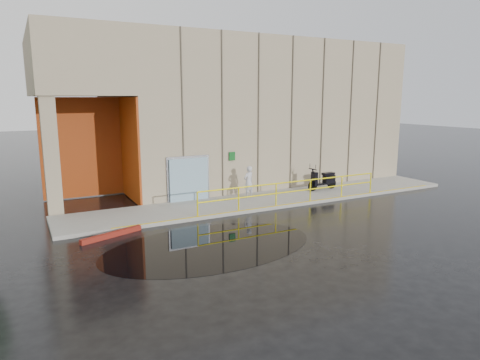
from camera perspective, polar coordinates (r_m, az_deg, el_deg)
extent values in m
plane|color=black|center=(15.19, 0.66, -7.98)|extent=(120.00, 120.00, 0.00)
cube|color=gray|center=(20.85, 4.43, -2.55)|extent=(20.00, 3.00, 0.15)
cube|color=tan|center=(26.92, 0.75, 8.96)|extent=(16.00, 10.00, 8.00)
cube|color=tan|center=(23.85, -21.54, 13.98)|extent=(4.00, 10.00, 3.00)
cube|color=tan|center=(19.22, -23.86, 2.75)|extent=(0.60, 0.60, 5.00)
cube|color=#AE4610|center=(22.44, -20.39, 4.05)|extent=(3.80, 0.15, 4.90)
cube|color=#AE4610|center=(21.08, -14.48, 3.98)|extent=(0.10, 3.50, 4.90)
cube|color=#8CADBF|center=(20.16, -6.82, 0.07)|extent=(1.90, 0.10, 2.00)
cube|color=#5E5E63|center=(20.24, -6.90, 0.10)|extent=(2.10, 0.06, 2.20)
cube|color=#0B5016|center=(20.98, -1.06, 3.20)|extent=(0.32, 0.04, 0.42)
cylinder|color=#FEEB0D|center=(19.66, 7.19, -0.22)|extent=(9.50, 0.06, 0.06)
cylinder|color=#FEEB0D|center=(19.75, 7.16, -1.50)|extent=(9.50, 0.06, 0.06)
imported|color=silver|center=(20.60, 1.15, -0.26)|extent=(0.65, 0.52, 1.55)
cylinder|color=black|center=(22.50, 9.65, -0.79)|extent=(0.53, 0.13, 0.52)
cylinder|color=black|center=(23.35, 12.12, -0.46)|extent=(0.53, 0.13, 0.52)
cube|color=maroon|center=(16.12, -16.72, -6.99)|extent=(2.31, 1.00, 0.18)
cube|color=black|center=(14.59, -4.01, -8.80)|extent=(7.57, 4.83, 0.01)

